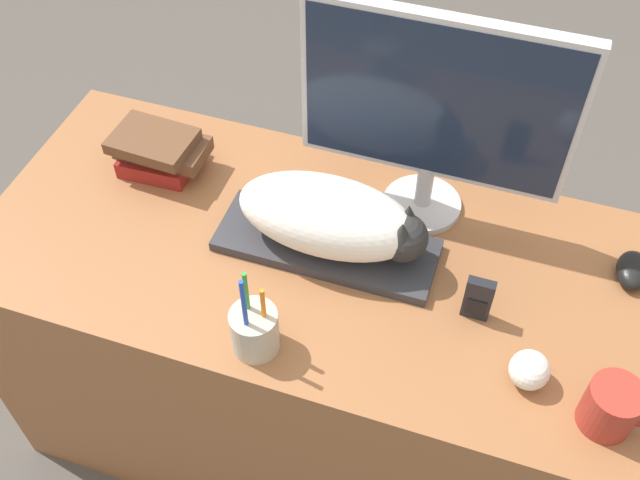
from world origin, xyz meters
TOP-DOWN VIEW (x-y plane):
  - desk at (0.00, 0.34)m, footprint 1.49×0.67m
  - keyboard at (0.01, 0.35)m, footprint 0.47×0.17m
  - cat at (0.02, 0.35)m, footprint 0.40×0.18m
  - monitor at (0.17, 0.54)m, footprint 0.55×0.17m
  - computer_mouse at (0.63, 0.48)m, footprint 0.07×0.10m
  - coffee_mug at (0.61, 0.13)m, footprint 0.13×0.10m
  - pen_cup at (-0.04, 0.08)m, footprint 0.09×0.09m
  - baseball at (0.46, 0.17)m, footprint 0.08×0.08m
  - phone at (0.34, 0.28)m, footprint 0.05×0.02m
  - book_stack at (-0.44, 0.47)m, footprint 0.21×0.16m

SIDE VIEW (x-z plane):
  - desk at x=0.00m, z-range 0.00..0.78m
  - keyboard at x=0.01m, z-range 0.78..0.80m
  - computer_mouse at x=0.63m, z-range 0.78..0.82m
  - baseball at x=0.46m, z-range 0.78..0.85m
  - coffee_mug at x=0.61m, z-range 0.78..0.88m
  - phone at x=0.34m, z-range 0.78..0.88m
  - pen_cup at x=-0.04m, z-range 0.72..0.94m
  - book_stack at x=-0.44m, z-range 0.78..0.89m
  - cat at x=0.02m, z-range 0.80..0.96m
  - monitor at x=0.17m, z-range 0.82..1.31m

